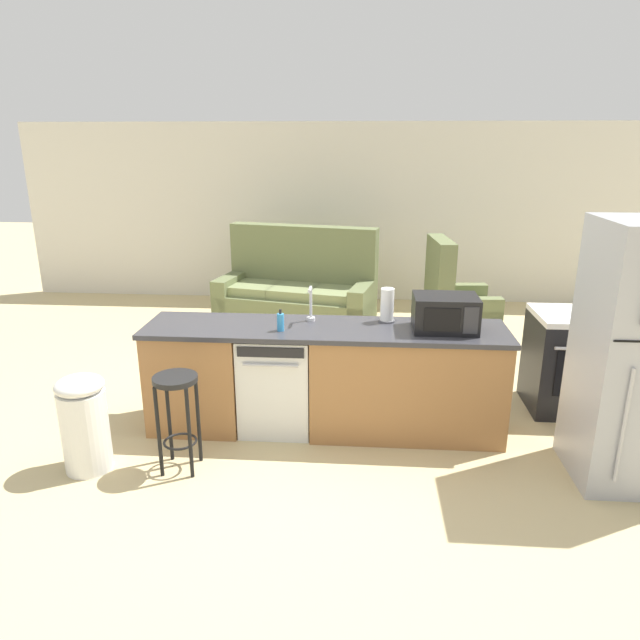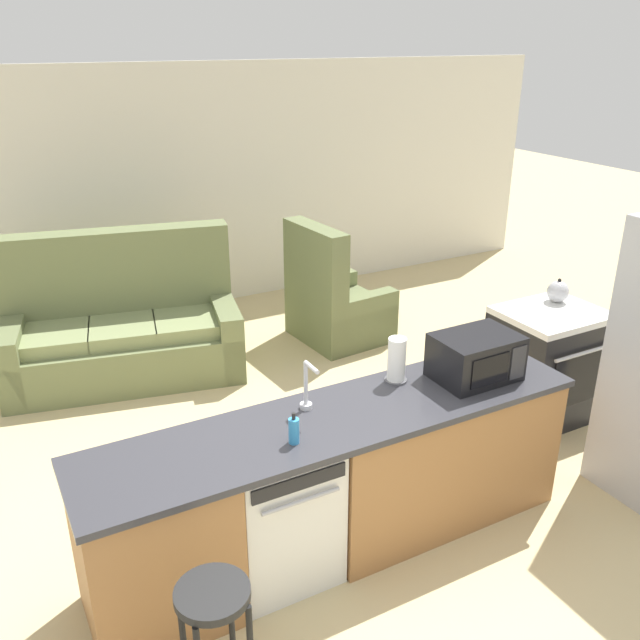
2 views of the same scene
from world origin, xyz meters
name	(u,v)px [view 1 (image 1 of 2)]	position (x,y,z in m)	size (l,w,h in m)	color
ground_plane	(307,426)	(0.00, 0.00, 0.00)	(24.00, 24.00, 0.00)	tan
wall_back	(354,214)	(0.30, 4.20, 1.30)	(10.00, 0.06, 2.60)	silver
kitchen_counter	(335,382)	(0.24, 0.00, 0.42)	(2.94, 0.66, 0.90)	#9E6B3D
dishwasher	(277,380)	(-0.25, 0.00, 0.42)	(0.58, 0.61, 0.84)	silver
stove_range	(574,361)	(2.35, 0.55, 0.45)	(0.76, 0.68, 0.90)	black
refrigerator	(639,356)	(2.35, -0.55, 0.93)	(0.72, 0.73, 1.86)	#A8AAB2
microwave	(445,313)	(1.10, 0.00, 1.04)	(0.50, 0.37, 0.28)	black
sink_faucet	(311,306)	(0.02, 0.14, 1.03)	(0.07, 0.18, 0.30)	silver
paper_towel_roll	(387,305)	(0.65, 0.19, 1.04)	(0.14, 0.14, 0.28)	#4C4C51
soap_bottle	(281,322)	(-0.19, -0.12, 0.97)	(0.06, 0.06, 0.18)	#338CCC
kettle	(597,300)	(2.52, 0.68, 0.99)	(0.21, 0.17, 0.19)	#B2B2B7
bar_stool	(177,403)	(-0.87, -0.72, 0.54)	(0.32, 0.32, 0.74)	black
trash_bin	(84,422)	(-1.55, -0.77, 0.38)	(0.35, 0.35, 0.74)	white
couch	(298,294)	(-0.40, 2.90, 0.39)	(2.15, 1.31, 1.27)	#667047
armchair	(453,306)	(1.59, 2.63, 0.35)	(0.87, 0.91, 1.20)	#667047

